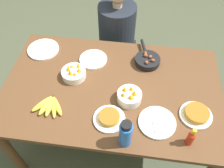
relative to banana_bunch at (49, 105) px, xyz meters
The scene contains 14 objects.
ground_plane 0.90m from the banana_bunch, 30.18° to the left, with size 14.00×14.00×0.00m, color #474C38.
dining_table 0.47m from the banana_bunch, 30.18° to the left, with size 1.59×0.98×0.76m.
banana_bunch is the anchor object (origin of this frame).
skillet 0.82m from the banana_bunch, 38.65° to the left, with size 0.20×0.33×0.08m.
frittata_plate_center 0.42m from the banana_bunch, ahead, with size 0.21×0.21×0.05m.
frittata_plate_side 0.98m from the banana_bunch, ahead, with size 0.21×0.21×0.05m.
empty_plate_near_front 0.52m from the banana_bunch, 66.22° to the left, with size 0.22×0.22×0.02m.
empty_plate_far_left 0.73m from the banana_bunch, ahead, with size 0.24×0.24×0.02m.
empty_plate_far_right 0.58m from the banana_bunch, 112.44° to the left, with size 0.26×0.26×0.02m.
fruit_bowl_mango 0.31m from the banana_bunch, 70.81° to the left, with size 0.18×0.18×0.11m.
fruit_bowl_citrus 0.55m from the banana_bunch, 13.71° to the left, with size 0.17×0.17×0.12m.
water_bottle 0.57m from the banana_bunch, 19.25° to the right, with size 0.08×0.08×0.22m.
hot_sauce_bottle 0.93m from the banana_bunch, ahead, with size 0.05×0.05×0.16m.
person_figure 1.07m from the banana_bunch, 70.63° to the left, with size 0.38×0.38×1.18m.
Camera 1 is at (0.15, -1.06, 2.11)m, focal length 38.00 mm.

